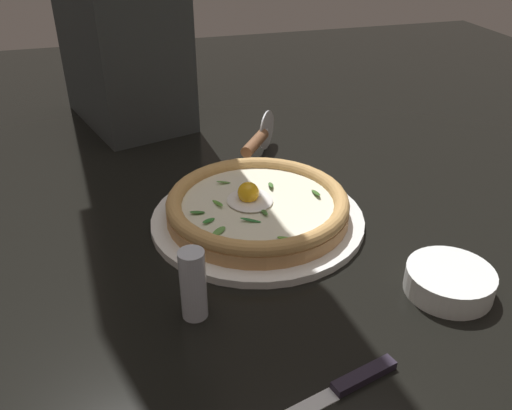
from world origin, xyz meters
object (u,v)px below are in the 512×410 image
at_px(pizza, 256,205).
at_px(table_knife, 338,389).
at_px(pizza_cutter, 259,139).
at_px(side_bowl, 449,281).
at_px(pepper_shaker, 193,285).

relative_size(pizza, table_knife, 1.34).
xyz_separation_m(pizza, pizza_cutter, (-0.23, 0.07, 0.01)).
bearing_deg(pizza, table_knife, -1.19).
distance_m(pizza, pizza_cutter, 0.24).
relative_size(pizza, side_bowl, 2.50).
height_order(table_knife, pepper_shaker, pepper_shaker).
height_order(side_bowl, table_knife, side_bowl).
height_order(side_bowl, pepper_shaker, pepper_shaker).
xyz_separation_m(pizza, pepper_shaker, (0.18, -0.13, 0.02)).
xyz_separation_m(pizza_cutter, table_knife, (0.57, -0.08, -0.04)).
bearing_deg(pizza_cutter, table_knife, -7.67).
xyz_separation_m(pizza_cutter, pepper_shaker, (0.41, -0.20, 0.01)).
height_order(pizza, table_knife, pizza).
distance_m(pizza, side_bowl, 0.30).
distance_m(table_knife, pepper_shaker, 0.20).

